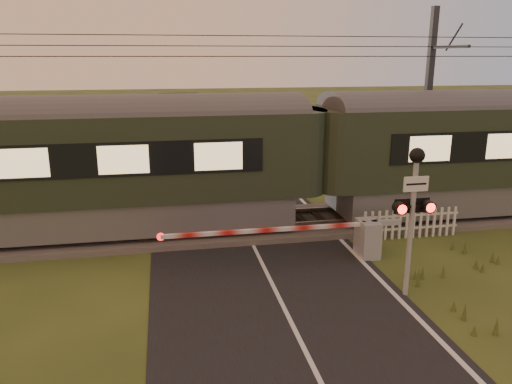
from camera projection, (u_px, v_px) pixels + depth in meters
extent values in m
plane|color=#2E3C17|center=(294.00, 330.00, 10.40)|extent=(160.00, 160.00, 0.00)
cube|color=black|center=(294.00, 329.00, 10.39)|extent=(6.00, 140.00, 0.02)
cube|color=#47423D|center=(244.00, 226.00, 16.54)|extent=(140.00, 3.40, 0.24)
cube|color=slate|center=(248.00, 227.00, 15.81)|extent=(140.00, 0.08, 0.14)
cube|color=slate|center=(241.00, 214.00, 17.17)|extent=(140.00, 0.08, 0.14)
cube|color=#2D2116|center=(244.00, 222.00, 16.51)|extent=(0.24, 2.20, 0.06)
cylinder|color=black|center=(245.00, 56.00, 14.82)|extent=(120.00, 0.02, 0.02)
cylinder|color=black|center=(241.00, 56.00, 15.39)|extent=(120.00, 0.02, 0.02)
cylinder|color=black|center=(243.00, 36.00, 14.95)|extent=(120.00, 0.02, 0.02)
cylinder|color=black|center=(243.00, 46.00, 15.03)|extent=(120.00, 0.02, 0.02)
cube|color=gray|center=(368.00, 238.00, 14.11)|extent=(0.52, 0.80, 1.04)
cylinder|color=gray|center=(363.00, 239.00, 14.09)|extent=(0.11, 0.11, 1.04)
cube|color=gray|center=(386.00, 223.00, 14.09)|extent=(0.85, 0.15, 0.15)
cube|color=red|center=(266.00, 230.00, 13.47)|extent=(5.61, 0.10, 0.10)
cylinder|color=red|center=(161.00, 237.00, 12.98)|extent=(0.21, 0.04, 0.21)
cylinder|color=gray|center=(411.00, 231.00, 11.48)|extent=(0.12, 0.12, 3.24)
cube|color=white|center=(416.00, 184.00, 11.13)|extent=(0.59, 0.03, 0.35)
sphere|color=black|center=(417.00, 155.00, 11.02)|extent=(0.35, 0.35, 0.35)
cube|color=black|center=(413.00, 206.00, 11.33)|extent=(0.81, 0.06, 0.06)
cylinder|color=#FF140C|center=(402.00, 209.00, 11.09)|extent=(0.22, 0.02, 0.22)
cylinder|color=#FF140C|center=(431.00, 208.00, 11.22)|extent=(0.22, 0.02, 0.22)
cube|color=black|center=(412.00, 206.00, 11.37)|extent=(0.86, 0.02, 0.35)
cube|color=silver|center=(409.00, 228.00, 15.58)|extent=(3.24, 0.04, 0.06)
cube|color=silver|center=(410.00, 215.00, 15.46)|extent=(3.24, 0.04, 0.06)
cube|color=#2D2D30|center=(427.00, 107.00, 19.11)|extent=(0.23, 0.23, 7.27)
cube|color=#2D2D30|center=(449.00, 47.00, 17.44)|extent=(0.10, 2.40, 0.10)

